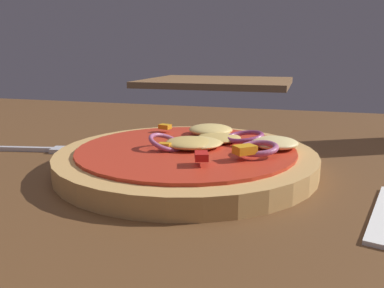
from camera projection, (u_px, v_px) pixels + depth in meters
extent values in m
cube|color=brown|center=(150.00, 181.00, 0.37)|extent=(1.18, 0.89, 0.03)
cylinder|color=tan|center=(186.00, 159.00, 0.37)|extent=(0.25, 0.25, 0.02)
cylinder|color=red|center=(186.00, 149.00, 0.37)|extent=(0.21, 0.21, 0.00)
ellipsoid|color=#E5BC60|center=(219.00, 138.00, 0.39)|extent=(0.05, 0.05, 0.01)
ellipsoid|color=#E5BC60|center=(208.00, 142.00, 0.38)|extent=(0.03, 0.03, 0.01)
ellipsoid|color=#EFCC72|center=(211.00, 130.00, 0.42)|extent=(0.05, 0.05, 0.01)
ellipsoid|color=#EFCC72|center=(197.00, 143.00, 0.37)|extent=(0.05, 0.05, 0.01)
ellipsoid|color=#F4DB8E|center=(274.00, 143.00, 0.36)|extent=(0.05, 0.05, 0.01)
ellipsoid|color=#E5BC60|center=(189.00, 143.00, 0.36)|extent=(0.05, 0.05, 0.01)
torus|color=#B25984|center=(166.00, 142.00, 0.36)|extent=(0.04, 0.04, 0.02)
torus|color=#B25984|center=(258.00, 148.00, 0.34)|extent=(0.05, 0.05, 0.01)
torus|color=#93386B|center=(245.00, 137.00, 0.38)|extent=(0.05, 0.05, 0.01)
cube|color=orange|center=(245.00, 150.00, 0.32)|extent=(0.02, 0.02, 0.01)
cube|color=red|center=(201.00, 156.00, 0.31)|extent=(0.01, 0.02, 0.01)
cube|color=orange|center=(164.00, 145.00, 0.35)|extent=(0.01, 0.01, 0.00)
cube|color=orange|center=(165.00, 127.00, 0.44)|extent=(0.01, 0.01, 0.01)
cube|color=silver|center=(60.00, 150.00, 0.43)|extent=(0.02, 0.02, 0.00)
cube|color=silver|center=(79.00, 152.00, 0.42)|extent=(0.03, 0.01, 0.00)
cube|color=silver|center=(81.00, 151.00, 0.43)|extent=(0.03, 0.01, 0.00)
cube|color=silver|center=(83.00, 150.00, 0.43)|extent=(0.03, 0.01, 0.00)
cube|color=silver|center=(84.00, 149.00, 0.44)|extent=(0.03, 0.01, 0.00)
cube|color=brown|center=(217.00, 82.00, 1.65)|extent=(0.61, 0.52, 0.03)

